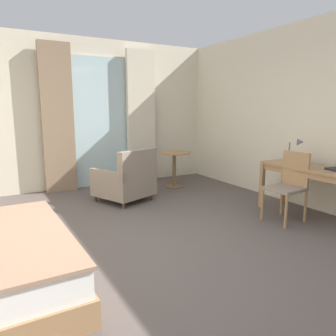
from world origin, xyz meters
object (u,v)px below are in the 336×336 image
object	(u,v)px
desk_lamp	(296,146)
armchair_by_window	(126,181)
writing_desk	(315,174)
round_cafe_table	(174,161)
desk_chair	(289,183)

from	to	relation	value
desk_lamp	armchair_by_window	distance (m)	2.68
writing_desk	round_cafe_table	distance (m)	2.62
desk_chair	armchair_by_window	distance (m)	2.51
desk_lamp	round_cafe_table	bearing A→B (deg)	110.61
desk_lamp	armchair_by_window	size ratio (longest dim) A/B	0.39
armchair_by_window	round_cafe_table	xyz separation A→B (m)	(1.18, 0.45, 0.17)
armchair_by_window	round_cafe_table	size ratio (longest dim) A/B	1.47
desk_lamp	writing_desk	bearing A→B (deg)	-96.75
desk_lamp	round_cafe_table	size ratio (longest dim) A/B	0.57
writing_desk	round_cafe_table	xyz separation A→B (m)	(-0.76, 2.51, -0.12)
desk_lamp	armchair_by_window	bearing A→B (deg)	139.70
desk_chair	desk_lamp	bearing A→B (deg)	32.67
writing_desk	round_cafe_table	bearing A→B (deg)	106.81
armchair_by_window	desk_lamp	bearing A→B (deg)	-40.30
writing_desk	desk_chair	size ratio (longest dim) A/B	1.60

